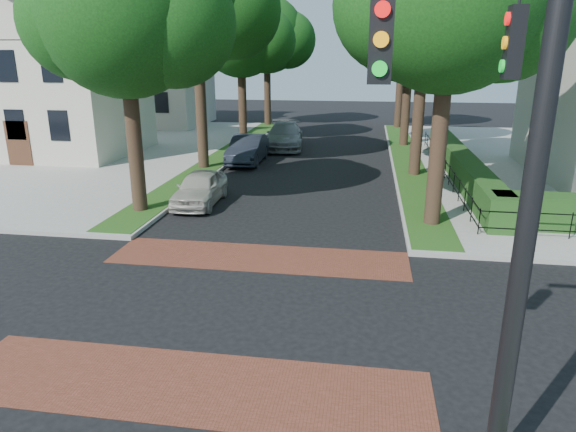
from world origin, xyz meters
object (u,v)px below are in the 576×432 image
(parked_car_front, at_px, (200,188))
(parked_car_rear, at_px, (285,136))
(parked_car_middle, at_px, (248,149))
(traffic_signal, at_px, (514,155))

(parked_car_front, distance_m, parked_car_rear, 13.77)
(parked_car_middle, bearing_deg, traffic_signal, -69.72)
(parked_car_front, bearing_deg, parked_car_rear, 83.03)
(parked_car_front, bearing_deg, traffic_signal, -58.46)
(parked_car_rear, bearing_deg, parked_car_middle, -110.80)
(traffic_signal, distance_m, parked_car_rear, 27.95)
(parked_car_front, height_order, parked_car_rear, parked_car_rear)
(traffic_signal, xyz_separation_m, parked_car_middle, (-8.49, 21.62, -3.92))
(traffic_signal, height_order, parked_car_middle, traffic_signal)
(traffic_signal, height_order, parked_car_front, traffic_signal)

